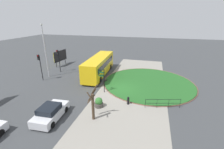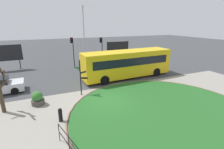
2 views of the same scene
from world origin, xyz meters
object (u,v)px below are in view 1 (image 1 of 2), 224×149
traffic_light_far (40,62)px  street_tree_bare (93,104)px  billboard_right (60,56)px  bollard_foreground (128,100)px  planter_near_signpost (99,103)px  bus_yellow (99,65)px  car_near_lane (51,113)px  traffic_light_near (58,56)px  signpost_directional (104,79)px  lamppost_tall (45,50)px

traffic_light_far → street_tree_bare: size_ratio=1.15×
traffic_light_far → billboard_right: bearing=-173.5°
billboard_right → bollard_foreground: bearing=-121.5°
traffic_light_far → street_tree_bare: (-7.09, -11.44, -1.36)m
planter_near_signpost → bus_yellow: bearing=19.3°
car_near_lane → traffic_light_near: traffic_light_near is taller
signpost_directional → bollard_foreground: size_ratio=3.37×
car_near_lane → lamppost_tall: bearing=33.9°
billboard_right → street_tree_bare: (-15.19, -13.21, -0.28)m
bollard_foreground → street_tree_bare: bearing=141.6°
signpost_directional → planter_near_signpost: (-3.59, -0.57, -1.36)m
lamppost_tall → billboard_right: lamppost_tall is taller
bus_yellow → traffic_light_near: size_ratio=2.62×
billboard_right → lamppost_tall: bearing=-161.2°
lamppost_tall → billboard_right: bearing=14.5°
car_near_lane → billboard_right: 18.68m
signpost_directional → bus_yellow: (6.13, 2.84, -0.17)m
traffic_light_near → traffic_light_far: 4.33m
car_near_lane → planter_near_signpost: car_near_lane is taller
signpost_directional → lamppost_tall: lamppost_tall is taller
bus_yellow → planter_near_signpost: bus_yellow is taller
planter_near_signpost → bollard_foreground: bearing=-66.1°
bollard_foreground → car_near_lane: (-4.64, 6.91, 0.19)m
planter_near_signpost → lamppost_tall: bearing=59.5°
signpost_directional → traffic_light_far: size_ratio=0.77×
billboard_right → street_tree_bare: bearing=-134.7°
signpost_directional → car_near_lane: bearing=154.6°
bollard_foreground → bus_yellow: bus_yellow is taller
bollard_foreground → traffic_light_far: bearing=76.3°
signpost_directional → traffic_light_far: bearing=83.2°
signpost_directional → traffic_light_far: 10.78m
traffic_light_far → traffic_light_near: bearing=169.1°
bollard_foreground → traffic_light_far: traffic_light_far is taller
bus_yellow → billboard_right: 10.11m
car_near_lane → planter_near_signpost: size_ratio=3.74×
traffic_light_near → lamppost_tall: size_ratio=0.48×
traffic_light_near → planter_near_signpost: traffic_light_near is taller
traffic_light_far → car_near_lane: bearing=36.4°
signpost_directional → traffic_light_near: traffic_light_near is taller
bus_yellow → street_tree_bare: street_tree_bare is taller
lamppost_tall → street_tree_bare: 14.91m
bus_yellow → billboard_right: size_ratio=2.70×
signpost_directional → lamppost_tall: bearing=73.9°
bus_yellow → signpost_directional: bearing=-157.5°
bus_yellow → car_near_lane: bus_yellow is taller
planter_near_signpost → street_tree_bare: (-2.23, -0.23, 1.20)m
traffic_light_near → planter_near_signpost: bearing=55.2°
traffic_light_near → street_tree_bare: (-11.41, -11.06, -1.29)m
traffic_light_near → planter_near_signpost: (-9.18, -10.83, -2.48)m
car_near_lane → lamppost_tall: 13.09m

